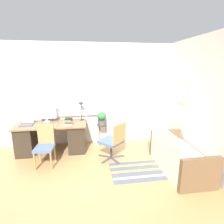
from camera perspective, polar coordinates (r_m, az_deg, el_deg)
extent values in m
plane|color=tan|center=(4.42, -10.07, -13.89)|extent=(14.00, 14.00, 0.00)
cube|color=white|center=(4.78, -10.49, 5.34)|extent=(9.00, 0.06, 2.70)
cube|color=silver|center=(4.78, -17.80, 7.34)|extent=(0.67, 0.02, 1.47)
cube|color=white|center=(4.77, -17.82, 7.32)|extent=(0.60, 0.01, 1.40)
cube|color=silver|center=(4.71, -9.51, 7.73)|extent=(0.67, 0.02, 1.47)
cube|color=white|center=(4.70, -9.51, 7.72)|extent=(0.60, 0.01, 1.40)
cube|color=silver|center=(4.87, -13.19, -0.91)|extent=(1.41, 0.11, 0.04)
cube|color=white|center=(4.59, 22.01, 4.18)|extent=(0.06, 9.00, 2.70)
cube|color=tan|center=(4.49, 22.21, 5.77)|extent=(0.02, 0.45, 0.56)
cube|color=white|center=(4.48, 22.12, 5.77)|extent=(0.01, 0.40, 0.51)
cube|color=brown|center=(4.57, -19.24, -3.88)|extent=(1.70, 0.73, 0.03)
cube|color=#33281E|center=(4.85, -26.03, -8.09)|extent=(0.40, 0.65, 0.69)
cube|color=#33281E|center=(4.61, -11.37, -7.97)|extent=(0.40, 0.65, 0.69)
cube|color=#4C4C51|center=(4.68, -26.16, -3.83)|extent=(0.30, 0.21, 0.02)
cube|color=#4C4C51|center=(4.78, -25.81, -2.11)|extent=(0.30, 0.07, 0.20)
cube|color=silver|center=(4.77, -25.83, -2.11)|extent=(0.27, 0.06, 0.17)
cylinder|color=silver|center=(4.77, -20.47, -2.94)|extent=(0.16, 0.16, 0.02)
cylinder|color=silver|center=(4.76, -20.52, -2.39)|extent=(0.05, 0.05, 0.08)
cube|color=silver|center=(4.71, -20.75, 0.37)|extent=(0.48, 0.02, 0.41)
cube|color=silver|center=(4.70, -20.78, 0.33)|extent=(0.46, 0.01, 0.39)
cube|color=slate|center=(4.47, -21.20, -4.14)|extent=(0.36, 0.13, 0.02)
ellipsoid|color=silver|center=(4.40, -17.88, -4.03)|extent=(0.04, 0.06, 0.03)
cylinder|color=#2D2D33|center=(4.70, -9.87, -2.52)|extent=(0.11, 0.11, 0.01)
cylinder|color=#2D2D33|center=(4.65, -9.98, 0.02)|extent=(0.02, 0.02, 0.42)
ellipsoid|color=#2D2D33|center=(4.60, -10.10, 2.84)|extent=(0.12, 0.12, 0.08)
cube|color=white|center=(4.37, -14.10, -3.79)|extent=(0.20, 0.19, 0.04)
cube|color=red|center=(4.36, -13.97, -3.29)|extent=(0.17, 0.13, 0.04)
cube|color=olive|center=(4.34, -14.04, -2.92)|extent=(0.21, 0.17, 0.03)
cube|color=green|center=(4.35, -14.26, -2.49)|extent=(0.15, 0.15, 0.03)
cube|color=black|center=(4.33, -13.99, -2.16)|extent=(0.19, 0.13, 0.02)
cylinder|color=#B2844C|center=(4.06, -23.97, -14.49)|extent=(0.04, 0.04, 0.40)
cylinder|color=#B2844C|center=(3.96, -19.30, -14.75)|extent=(0.04, 0.04, 0.40)
cylinder|color=#B2844C|center=(4.33, -22.54, -12.45)|extent=(0.04, 0.04, 0.40)
cylinder|color=#B2844C|center=(4.24, -18.18, -12.63)|extent=(0.04, 0.04, 0.40)
cube|color=#4C6699|center=(4.06, -21.25, -11.01)|extent=(0.41, 0.39, 0.06)
cube|color=#B2844C|center=(4.14, -20.80, -6.76)|extent=(0.35, 0.05, 0.44)
cube|color=#47474C|center=(4.15, -1.73, -15.41)|extent=(0.26, 0.25, 0.03)
cube|color=#47474C|center=(4.14, 0.97, -15.47)|extent=(0.17, 0.30, 0.03)
cube|color=#47474C|center=(4.30, 1.83, -14.30)|extent=(0.32, 0.08, 0.03)
cube|color=#47474C|center=(4.40, -0.19, -13.58)|extent=(0.09, 0.32, 0.03)
cube|color=#47474C|center=(4.31, -2.35, -14.21)|extent=(0.30, 0.19, 0.03)
cylinder|color=#333338|center=(4.17, -0.30, -12.18)|extent=(0.04, 0.04, 0.37)
cube|color=#4C6699|center=(4.08, -0.30, -9.47)|extent=(0.65, 0.65, 0.06)
cube|color=#B2844C|center=(3.85, 2.51, -6.98)|extent=(0.34, 0.33, 0.43)
cube|color=white|center=(4.00, 20.98, -14.56)|extent=(0.73, 1.27, 0.40)
cube|color=white|center=(3.71, 17.62, -9.69)|extent=(0.16, 1.27, 0.41)
cube|color=brown|center=(3.46, 26.81, -17.87)|extent=(0.73, 0.09, 0.63)
cube|color=brown|center=(4.50, 16.92, -9.39)|extent=(0.73, 0.09, 0.63)
cylinder|color=#333338|center=(4.76, -3.35, -4.19)|extent=(0.27, 0.27, 0.02)
cylinder|color=#333338|center=(4.87, -1.96, -7.35)|extent=(0.01, 0.01, 0.56)
cylinder|color=#333338|center=(4.95, -4.07, -7.03)|extent=(0.01, 0.01, 0.56)
cylinder|color=#333338|center=(4.77, -3.89, -7.88)|extent=(0.01, 0.01, 0.56)
cylinder|color=#514C47|center=(4.74, -3.37, -3.34)|extent=(0.22, 0.22, 0.13)
ellipsoid|color=#2D7038|center=(4.69, -3.40, -1.36)|extent=(0.25, 0.25, 0.22)
cube|color=#565B6B|center=(3.85, 9.20, -18.36)|extent=(1.22, 0.75, 0.01)
cube|color=white|center=(3.68, 10.24, -20.04)|extent=(1.20, 0.06, 0.00)
cube|color=#DBCC4C|center=(3.85, 9.20, -18.31)|extent=(1.20, 0.06, 0.00)
cube|color=#DBCC4C|center=(4.02, 8.26, -16.72)|extent=(1.20, 0.06, 0.00)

